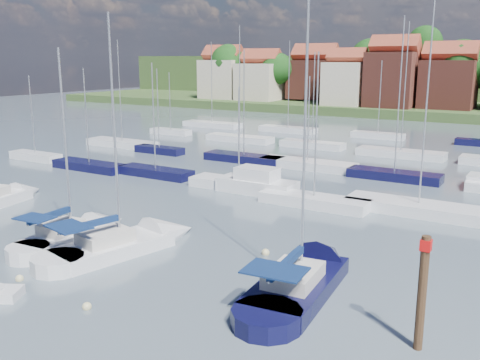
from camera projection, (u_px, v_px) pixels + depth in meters
The scene contains 11 objects.
ground at pixel (384, 161), 60.44m from camera, with size 260.00×260.00×0.00m, color #414E59.
sailboat_left at pixel (78, 234), 34.37m from camera, with size 3.12×9.67×13.05m.
sailboat_centre at pixel (131, 243), 32.72m from camera, with size 5.41×11.48×15.11m.
sailboat_navy at pixel (307, 276), 27.77m from camera, with size 4.21×12.22×16.59m.
sailboat_far at pixel (4, 199), 43.18m from camera, with size 3.76×8.96×11.67m.
timber_piling at pixel (420, 315), 21.18m from camera, with size 0.40×0.40×7.03m.
buoy_b at pixel (20, 280), 28.12m from camera, with size 0.42×0.42×0.42m, color beige.
buoy_c at pixel (33, 260), 31.01m from camera, with size 0.54×0.54×0.54m, color #D85914.
buoy_d at pixel (87, 309), 24.96m from camera, with size 0.44×0.44×0.44m, color beige.
buoy_e at pixel (265, 254), 31.87m from camera, with size 0.48×0.48×0.48m, color beige.
marina_field at pixel (389, 167), 55.34m from camera, with size 79.62×41.41×15.93m.
Camera 1 is at (16.70, -19.29, 11.44)m, focal length 40.00 mm.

